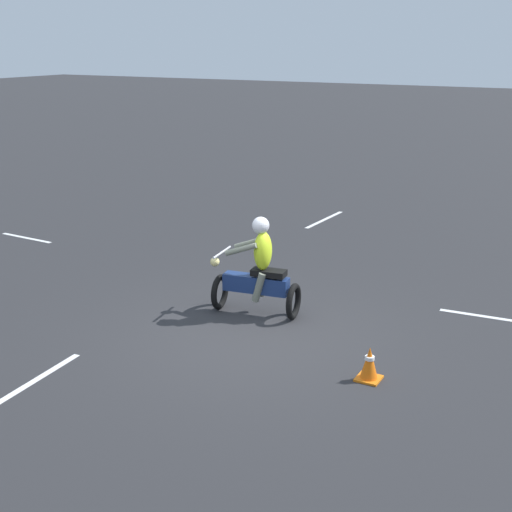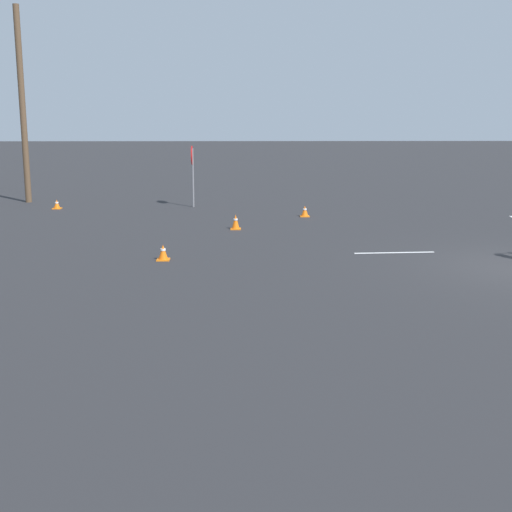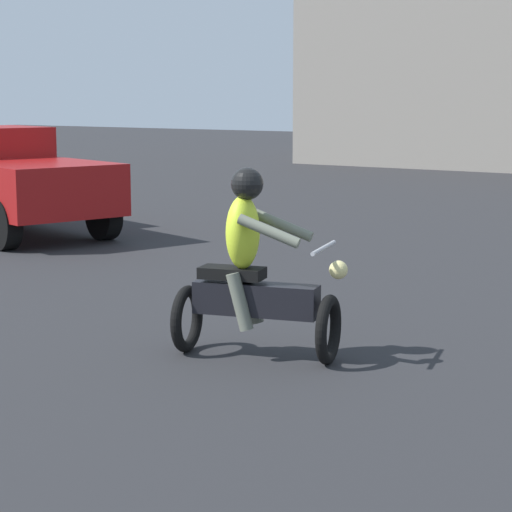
{
  "view_description": "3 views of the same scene",
  "coord_description": "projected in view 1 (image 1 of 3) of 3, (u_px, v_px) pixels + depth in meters",
  "views": [
    {
      "loc": [
        -4.9,
        8.81,
        4.39
      ],
      "look_at": [
        0.38,
        -0.87,
        1.0
      ],
      "focal_mm": 50.0,
      "sensor_mm": 36.0,
      "label": 1
    },
    {
      "loc": [
        -16.42,
        6.74,
        3.81
      ],
      "look_at": [
        -2.78,
        6.55,
        0.9
      ],
      "focal_mm": 50.0,
      "sensor_mm": 36.0,
      "label": 2
    },
    {
      "loc": [
        -1.14,
        7.0,
        2.27
      ],
      "look_at": [
        -5.94,
        13.97,
        0.9
      ],
      "focal_mm": 70.0,
      "sensor_mm": 36.0,
      "label": 3
    }
  ],
  "objects": [
    {
      "name": "lane_stripe_s",
      "position": [
        324.0,
        220.0,
        17.92
      ],
      "size": [
        0.19,
        1.98,
        0.01
      ],
      "primitive_type": "cube",
      "rotation": [
        0.0,
        0.0,
        6.24
      ],
      "color": "silver",
      "rests_on": "ground"
    },
    {
      "name": "lane_stripe_n",
      "position": [
        26.0,
        386.0,
        9.36
      ],
      "size": [
        0.25,
        2.13,
        0.01
      ],
      "primitive_type": "cube",
      "rotation": [
        0.0,
        0.0,
        3.21
      ],
      "color": "silver",
      "rests_on": "ground"
    },
    {
      "name": "lane_stripe_e",
      "position": [
        26.0,
        238.0,
        16.28
      ],
      "size": [
        1.54,
        0.17,
        0.01
      ],
      "primitive_type": "cube",
      "rotation": [
        0.0,
        0.0,
        1.53
      ],
      "color": "silver",
      "rests_on": "ground"
    },
    {
      "name": "lane_stripe_w",
      "position": [
        480.0,
        316.0,
        11.73
      ],
      "size": [
        1.3,
        0.18,
        0.01
      ],
      "primitive_type": "cube",
      "rotation": [
        0.0,
        0.0,
        4.78
      ],
      "color": "silver",
      "rests_on": "ground"
    },
    {
      "name": "motorcycle_rider_foreground",
      "position": [
        258.0,
        272.0,
        11.61
      ],
      "size": [
        1.55,
        0.83,
        1.66
      ],
      "rotation": [
        0.0,
        0.0,
        4.85
      ],
      "color": "black",
      "rests_on": "ground"
    },
    {
      "name": "ground_plane",
      "position": [
        251.0,
        336.0,
        10.93
      ],
      "size": [
        120.0,
        120.0,
        0.0
      ],
      "primitive_type": "plane",
      "color": "#28282B"
    },
    {
      "name": "traffic_cone_mid_left",
      "position": [
        369.0,
        364.0,
        9.48
      ],
      "size": [
        0.32,
        0.32,
        0.47
      ],
      "color": "orange",
      "rests_on": "ground"
    }
  ]
}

